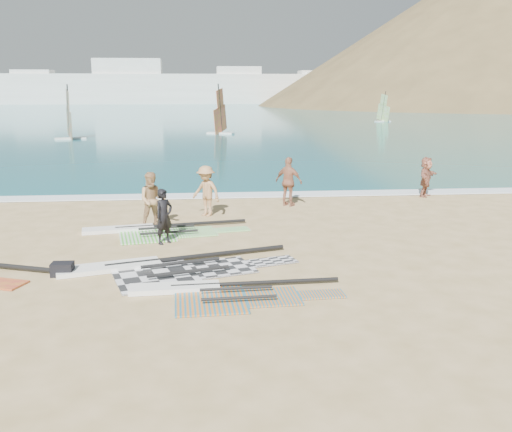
{
  "coord_description": "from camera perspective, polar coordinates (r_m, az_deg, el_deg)",
  "views": [
    {
      "loc": [
        -0.11,
        -11.51,
        4.53
      ],
      "look_at": [
        1.32,
        4.0,
        1.0
      ],
      "focal_mm": 40.0,
      "sensor_mm": 36.0,
      "label": 1
    }
  ],
  "objects": [
    {
      "name": "rig_green",
      "position": [
        18.46,
        -10.29,
        -1.49
      ],
      "size": [
        5.4,
        2.54,
        0.2
      ],
      "rotation": [
        0.0,
        0.0,
        0.18
      ],
      "color": "green",
      "rests_on": "ground"
    },
    {
      "name": "windsurfer_right",
      "position": [
        78.78,
        12.6,
        10.04
      ],
      "size": [
        2.3,
        2.57,
        4.05
      ],
      "rotation": [
        0.0,
        0.0,
        0.35
      ],
      "color": "white",
      "rests_on": "ground"
    },
    {
      "name": "surf_line",
      "position": [
        24.24,
        -4.93,
        1.95
      ],
      "size": [
        300.0,
        1.2,
        0.04
      ],
      "primitive_type": "cube",
      "color": "white",
      "rests_on": "ground"
    },
    {
      "name": "sea",
      "position": [
        143.58,
        -5.33,
        10.9
      ],
      "size": [
        300.0,
        240.0,
        0.06
      ],
      "primitive_type": "cube",
      "color": "#0D5A61",
      "rests_on": "ground"
    },
    {
      "name": "rig_orange",
      "position": [
        12.84,
        -3.87,
        -7.69
      ],
      "size": [
        4.86,
        1.94,
        0.19
      ],
      "rotation": [
        0.0,
        0.0,
        0.05
      ],
      "color": "orange",
      "rests_on": "ground"
    },
    {
      "name": "rig_grey",
      "position": [
        14.69,
        -9.44,
        -5.16
      ],
      "size": [
        6.23,
        3.39,
        0.2
      ],
      "rotation": [
        0.0,
        0.0,
        0.29
      ],
      "color": "#232325",
      "rests_on": "ground"
    },
    {
      "name": "beachgoer_back",
      "position": [
        22.12,
        3.3,
        3.45
      ],
      "size": [
        1.18,
        1.03,
        1.91
      ],
      "primitive_type": "imported",
      "rotation": [
        0.0,
        0.0,
        2.52
      ],
      "color": "#A6694D",
      "rests_on": "ground"
    },
    {
      "name": "gear_bag_near",
      "position": [
        14.83,
        -18.79,
        -5.05
      ],
      "size": [
        0.53,
        0.39,
        0.33
      ],
      "primitive_type": "cube",
      "rotation": [
        0.0,
        0.0,
        -0.03
      ],
      "color": "black",
      "rests_on": "ground"
    },
    {
      "name": "beachgoer_right",
      "position": [
        25.1,
        16.63,
        3.78
      ],
      "size": [
        1.36,
        1.53,
        1.68
      ],
      "primitive_type": "imported",
      "rotation": [
        0.0,
        0.0,
        0.9
      ],
      "color": "#AA6850",
      "rests_on": "ground"
    },
    {
      "name": "windsurfer_left",
      "position": [
        53.16,
        -18.17,
        8.73
      ],
      "size": [
        2.75,
        3.08,
        4.83
      ],
      "rotation": [
        0.0,
        0.0,
        0.34
      ],
      "color": "white",
      "rests_on": "ground"
    },
    {
      "name": "beachgoer_left",
      "position": [
        18.88,
        -10.3,
        1.56
      ],
      "size": [
        0.97,
        0.79,
        1.85
      ],
      "primitive_type": "imported",
      "rotation": [
        0.0,
        0.0,
        0.1
      ],
      "color": "tan",
      "rests_on": "ground"
    },
    {
      "name": "far_town",
      "position": [
        162.26,
        -11.07,
        12.52
      ],
      "size": [
        160.0,
        8.0,
        12.0
      ],
      "color": "white",
      "rests_on": "ground"
    },
    {
      "name": "windsurfer_centre",
      "position": [
        56.69,
        -3.6,
        9.56
      ],
      "size": [
        2.77,
        3.02,
        4.91
      ],
      "rotation": [
        0.0,
        0.0,
        -0.43
      ],
      "color": "white",
      "rests_on": "ground"
    },
    {
      "name": "person_wetsuit",
      "position": [
        16.94,
        -9.18,
        -0.04
      ],
      "size": [
        0.7,
        0.7,
        1.64
      ],
      "primitive_type": "imported",
      "rotation": [
        0.0,
        0.0,
        0.76
      ],
      "color": "black",
      "rests_on": "ground"
    },
    {
      "name": "ground",
      "position": [
        12.37,
        -4.46,
        -8.75
      ],
      "size": [
        300.0,
        300.0,
        0.0
      ],
      "primitive_type": "plane",
      "color": "tan",
      "rests_on": "ground"
    },
    {
      "name": "beachgoer_mid",
      "position": [
        20.44,
        -5.01,
        2.51
      ],
      "size": [
        1.33,
        1.27,
        1.81
      ],
      "primitive_type": "imported",
      "rotation": [
        0.0,
        0.0,
        -0.71
      ],
      "color": "tan",
      "rests_on": "ground"
    }
  ]
}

